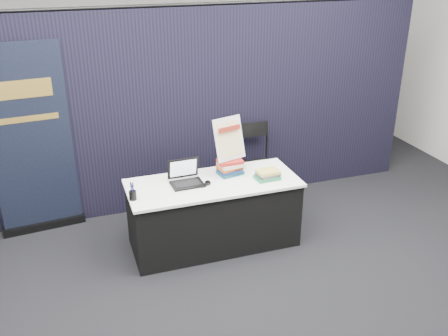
% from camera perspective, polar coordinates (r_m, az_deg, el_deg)
% --- Properties ---
extents(floor, '(8.00, 8.00, 0.00)m').
position_cam_1_polar(floor, '(5.15, 0.73, -11.68)').
color(floor, black).
rests_on(floor, ground).
extents(wall_back, '(8.00, 0.02, 3.50)m').
position_cam_1_polar(wall_back, '(8.16, -8.94, 14.92)').
color(wall_back, beige).
rests_on(wall_back, floor).
extents(drape_partition, '(6.00, 0.08, 2.40)m').
position_cam_1_polar(drape_partition, '(5.99, -4.35, 6.43)').
color(drape_partition, black).
rests_on(drape_partition, floor).
extents(display_table, '(1.80, 0.75, 0.75)m').
position_cam_1_polar(display_table, '(5.39, -1.21, -5.18)').
color(display_table, black).
rests_on(display_table, floor).
extents(laptop, '(0.34, 0.27, 0.25)m').
position_cam_1_polar(laptop, '(5.17, -4.36, -1.17)').
color(laptop, black).
rests_on(laptop, display_table).
extents(mouse, '(0.10, 0.12, 0.03)m').
position_cam_1_polar(mouse, '(5.17, -1.88, -1.69)').
color(mouse, black).
rests_on(mouse, display_table).
extents(brochure_left, '(0.32, 0.28, 0.00)m').
position_cam_1_polar(brochure_left, '(5.06, -6.65, -2.60)').
color(brochure_left, white).
rests_on(brochure_left, display_table).
extents(brochure_mid, '(0.29, 0.23, 0.00)m').
position_cam_1_polar(brochure_mid, '(4.98, -8.21, -3.16)').
color(brochure_mid, white).
rests_on(brochure_mid, display_table).
extents(brochure_right, '(0.39, 0.33, 0.00)m').
position_cam_1_polar(brochure_right, '(5.07, -4.52, -2.47)').
color(brochure_right, white).
rests_on(brochure_right, display_table).
extents(pen_cup, '(0.08, 0.08, 0.09)m').
position_cam_1_polar(pen_cup, '(4.92, -10.39, -3.09)').
color(pen_cup, black).
rests_on(pen_cup, display_table).
extents(book_stack_tall, '(0.27, 0.22, 0.17)m').
position_cam_1_polar(book_stack_tall, '(5.35, 0.68, 0.09)').
color(book_stack_tall, '#164854').
rests_on(book_stack_tall, display_table).
extents(book_stack_short, '(0.25, 0.20, 0.10)m').
position_cam_1_polar(book_stack_short, '(5.29, 5.01, -0.71)').
color(book_stack_short, '#1E7246').
rests_on(book_stack_short, display_table).
extents(info_sign, '(0.37, 0.22, 0.47)m').
position_cam_1_polar(info_sign, '(5.26, 0.59, 3.32)').
color(info_sign, black).
rests_on(info_sign, book_stack_tall).
extents(pullup_banner, '(0.91, 0.19, 2.14)m').
position_cam_1_polar(pullup_banner, '(5.82, -21.00, 1.67)').
color(pullup_banner, black).
rests_on(pullup_banner, floor).
extents(stacking_chair, '(0.48, 0.48, 1.04)m').
position_cam_1_polar(stacking_chair, '(6.10, 3.59, 0.53)').
color(stacking_chair, black).
rests_on(stacking_chair, floor).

